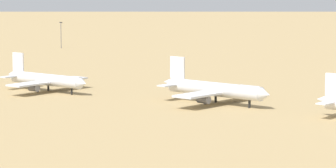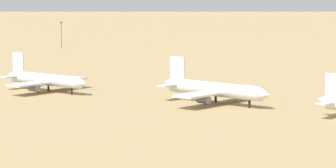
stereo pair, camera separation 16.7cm
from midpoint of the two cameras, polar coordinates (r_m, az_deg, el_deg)
ground at (r=264.09m, az=3.42°, el=-1.12°), size 4000.00×4000.00×0.00m
parked_jet_white_2 at (r=286.97m, az=-8.28°, el=0.29°), size 37.80×31.82×12.49m
parked_jet_white_3 at (r=256.81m, az=3.08°, el=-0.35°), size 40.95×34.66×13.52m
light_pole_mid at (r=469.03m, az=-7.24°, el=3.43°), size 1.80×0.50×14.43m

